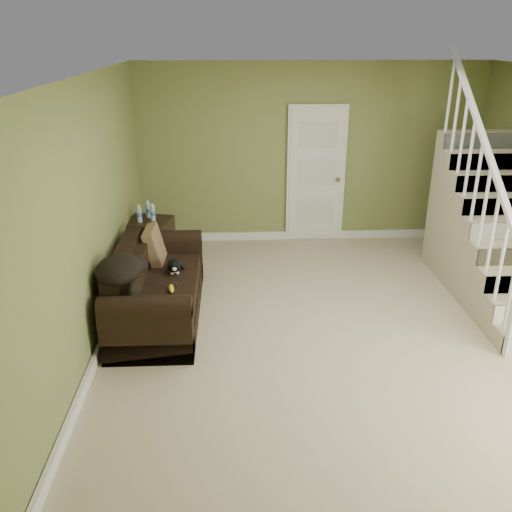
{
  "coord_description": "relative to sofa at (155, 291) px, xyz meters",
  "views": [
    {
      "loc": [
        -1.13,
        -5.07,
        2.96
      ],
      "look_at": [
        -0.9,
        0.16,
        0.79
      ],
      "focal_mm": 38.0,
      "sensor_mm": 36.0,
      "label": 1
    }
  ],
  "objects": [
    {
      "name": "banana",
      "position": [
        0.22,
        -0.27,
        0.16
      ],
      "size": [
        0.08,
        0.2,
        0.05
      ],
      "primitive_type": "ellipsoid",
      "rotation": [
        0.0,
        0.0,
        0.14
      ],
      "color": "yellow",
      "rests_on": "sofa"
    },
    {
      "name": "sofa",
      "position": [
        0.0,
        0.0,
        0.0
      ],
      "size": [
        0.88,
        2.03,
        0.8
      ],
      "color": "black",
      "rests_on": "floor"
    },
    {
      "name": "floor",
      "position": [
        2.01,
        -0.36,
        -0.31
      ],
      "size": [
        5.0,
        5.5,
        0.01
      ],
      "primitive_type": "cube",
      "color": "tan",
      "rests_on": "ground"
    },
    {
      "name": "wall_back",
      "position": [
        2.01,
        2.39,
        0.99
      ],
      "size": [
        5.0,
        0.04,
        2.6
      ],
      "primitive_type": "cube",
      "color": "olive",
      "rests_on": "floor"
    },
    {
      "name": "wall_left",
      "position": [
        -0.49,
        -0.36,
        0.99
      ],
      "size": [
        0.04,
        5.5,
        2.6
      ],
      "primitive_type": "cube",
      "color": "olive",
      "rests_on": "floor"
    },
    {
      "name": "ceiling",
      "position": [
        2.01,
        -0.36,
        2.29
      ],
      "size": [
        5.0,
        5.5,
        0.01
      ],
      "primitive_type": "cube",
      "color": "white",
      "rests_on": "wall_back"
    },
    {
      "name": "cat",
      "position": [
        0.21,
        0.21,
        0.21
      ],
      "size": [
        0.22,
        0.42,
        0.21
      ],
      "rotation": [
        0.0,
        0.0,
        0.1
      ],
      "color": "black",
      "rests_on": "sofa"
    },
    {
      "name": "door",
      "position": [
        2.11,
        2.34,
        0.7
      ],
      "size": [
        0.86,
        0.12,
        2.02
      ],
      "color": "white",
      "rests_on": "floor"
    },
    {
      "name": "staircase",
      "position": [
        4.01,
        0.6,
        0.34
      ],
      "size": [
        1.0,
        2.51,
        2.82
      ],
      "color": "tan",
      "rests_on": "floor"
    },
    {
      "name": "throw_blanket",
      "position": [
        -0.23,
        -0.58,
        0.52
      ],
      "size": [
        0.45,
        0.58,
        0.24
      ],
      "primitive_type": "ellipsoid",
      "rotation": [
        0.0,
        0.0,
        0.01
      ],
      "color": "black",
      "rests_on": "sofa"
    },
    {
      "name": "throw_pillow",
      "position": [
        -0.04,
        0.56,
        0.3
      ],
      "size": [
        0.24,
        0.47,
        0.48
      ],
      "primitive_type": "cube",
      "rotation": [
        0.0,
        -0.24,
        -0.02
      ],
      "color": "#4B361E",
      "rests_on": "sofa"
    },
    {
      "name": "baseboard_back",
      "position": [
        2.01,
        2.36,
        -0.25
      ],
      "size": [
        5.0,
        0.04,
        0.12
      ],
      "primitive_type": "cube",
      "color": "white",
      "rests_on": "floor"
    },
    {
      "name": "baseboard_left",
      "position": [
        -0.46,
        -0.36,
        -0.25
      ],
      "size": [
        0.04,
        5.5,
        0.12
      ],
      "primitive_type": "cube",
      "color": "white",
      "rests_on": "floor"
    },
    {
      "name": "side_table",
      "position": [
        -0.24,
        1.38,
        0.04
      ],
      "size": [
        0.67,
        0.67,
        0.9
      ],
      "rotation": [
        0.0,
        0.0,
        -0.22
      ],
      "color": "black",
      "rests_on": "floor"
    },
    {
      "name": "wall_front",
      "position": [
        2.01,
        -3.11,
        0.99
      ],
      "size": [
        5.0,
        0.04,
        2.6
      ],
      "primitive_type": "cube",
      "color": "olive",
      "rests_on": "floor"
    }
  ]
}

